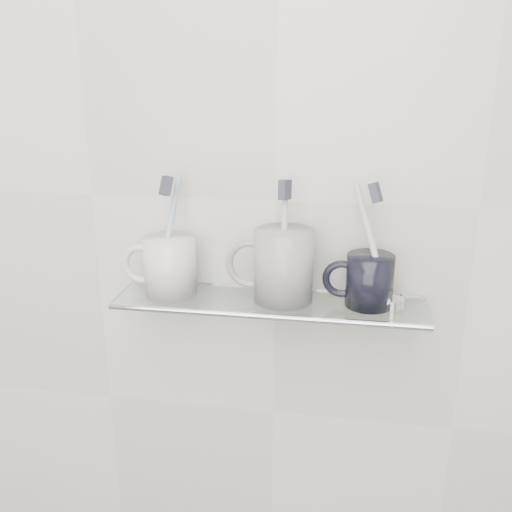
% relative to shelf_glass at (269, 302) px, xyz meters
% --- Properties ---
extents(wall_back, '(2.50, 0.00, 2.50)m').
position_rel_shelf_glass_xyz_m(wall_back, '(0.00, 0.06, 0.15)').
color(wall_back, beige).
rests_on(wall_back, ground).
extents(shelf_glass, '(0.50, 0.12, 0.01)m').
position_rel_shelf_glass_xyz_m(shelf_glass, '(0.00, 0.00, 0.00)').
color(shelf_glass, silver).
rests_on(shelf_glass, wall_back).
extents(shelf_rail, '(0.50, 0.01, 0.01)m').
position_rel_shelf_glass_xyz_m(shelf_rail, '(0.00, -0.06, 0.00)').
color(shelf_rail, silver).
rests_on(shelf_rail, shelf_glass).
extents(bracket_left, '(0.02, 0.03, 0.02)m').
position_rel_shelf_glass_xyz_m(bracket_left, '(-0.21, 0.05, -0.01)').
color(bracket_left, silver).
rests_on(bracket_left, wall_back).
extents(bracket_right, '(0.02, 0.03, 0.02)m').
position_rel_shelf_glass_xyz_m(bracket_right, '(0.21, 0.05, -0.01)').
color(bracket_right, silver).
rests_on(bracket_right, wall_back).
extents(mug_left, '(0.11, 0.11, 0.10)m').
position_rel_shelf_glass_xyz_m(mug_left, '(-0.17, 0.00, 0.05)').
color(mug_left, silver).
rests_on(mug_left, shelf_glass).
extents(mug_left_handle, '(0.07, 0.01, 0.07)m').
position_rel_shelf_glass_xyz_m(mug_left_handle, '(-0.22, 0.00, 0.05)').
color(mug_left_handle, silver).
rests_on(mug_left_handle, mug_left).
extents(toothbrush_left, '(0.04, 0.08, 0.18)m').
position_rel_shelf_glass_xyz_m(toothbrush_left, '(-0.17, 0.00, 0.10)').
color(toothbrush_left, '#99A7BD').
rests_on(toothbrush_left, mug_left).
extents(bristles_left, '(0.03, 0.03, 0.04)m').
position_rel_shelf_glass_xyz_m(bristles_left, '(-0.17, 0.00, 0.19)').
color(bristles_left, '#343541').
rests_on(bristles_left, toothbrush_left).
extents(mug_center, '(0.13, 0.13, 0.12)m').
position_rel_shelf_glass_xyz_m(mug_center, '(0.02, 0.00, 0.06)').
color(mug_center, white).
rests_on(mug_center, shelf_glass).
extents(mug_center_handle, '(0.08, 0.01, 0.08)m').
position_rel_shelf_glass_xyz_m(mug_center_handle, '(-0.03, 0.00, 0.06)').
color(mug_center_handle, white).
rests_on(mug_center_handle, mug_center).
extents(toothbrush_center, '(0.01, 0.03, 0.19)m').
position_rel_shelf_glass_xyz_m(toothbrush_center, '(0.02, 0.00, 0.10)').
color(toothbrush_center, '#B5B5B5').
rests_on(toothbrush_center, mug_center).
extents(bristles_center, '(0.02, 0.03, 0.03)m').
position_rel_shelf_glass_xyz_m(bristles_center, '(0.02, 0.00, 0.19)').
color(bristles_center, '#343541').
rests_on(bristles_center, toothbrush_center).
extents(mug_right, '(0.08, 0.08, 0.08)m').
position_rel_shelf_glass_xyz_m(mug_right, '(0.16, 0.00, 0.05)').
color(mug_right, black).
rests_on(mug_right, shelf_glass).
extents(mug_right_handle, '(0.06, 0.01, 0.06)m').
position_rel_shelf_glass_xyz_m(mug_right_handle, '(0.11, 0.00, 0.05)').
color(mug_right_handle, black).
rests_on(mug_right_handle, mug_right).
extents(toothbrush_right, '(0.07, 0.05, 0.18)m').
position_rel_shelf_glass_xyz_m(toothbrush_right, '(0.16, 0.00, 0.10)').
color(toothbrush_right, silver).
rests_on(toothbrush_right, mug_right).
extents(bristles_right, '(0.03, 0.03, 0.03)m').
position_rel_shelf_glass_xyz_m(bristles_right, '(0.16, 0.00, 0.19)').
color(bristles_right, '#343541').
rests_on(bristles_right, toothbrush_right).
extents(chrome_cap, '(0.03, 0.03, 0.01)m').
position_rel_shelf_glass_xyz_m(chrome_cap, '(0.20, 0.00, 0.01)').
color(chrome_cap, silver).
rests_on(chrome_cap, shelf_glass).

